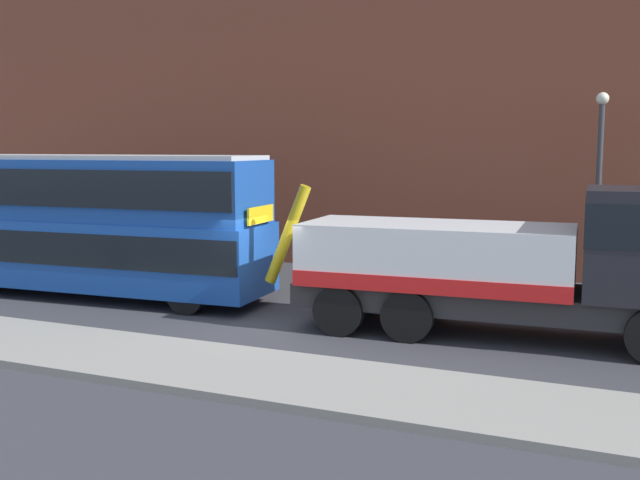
% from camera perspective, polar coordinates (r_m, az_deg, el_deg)
% --- Properties ---
extents(ground_plane, '(120.00, 120.00, 0.00)m').
position_cam_1_polar(ground_plane, '(18.34, -3.72, -6.26)').
color(ground_plane, '#38383D').
extents(near_kerb, '(60.00, 2.80, 0.15)m').
position_cam_1_polar(near_kerb, '(14.83, -11.17, -9.39)').
color(near_kerb, gray).
rests_on(near_kerb, ground_plane).
extents(building_facade, '(60.00, 1.50, 16.00)m').
position_cam_1_polar(building_facade, '(26.37, 5.26, 15.50)').
color(building_facade, brown).
rests_on(building_facade, ground_plane).
extents(recovery_tow_truck, '(10.20, 3.12, 3.67)m').
position_cam_1_polar(recovery_tow_truck, '(16.86, 14.99, -1.61)').
color(recovery_tow_truck, '#2D2D2D').
rests_on(recovery_tow_truck, ground_plane).
extents(double_decker_bus, '(11.14, 3.15, 4.06)m').
position_cam_1_polar(double_decker_bus, '(21.96, -17.84, 1.56)').
color(double_decker_bus, '#19479E').
rests_on(double_decker_bus, ground_plane).
extents(street_lamp, '(0.36, 0.36, 5.83)m').
position_cam_1_polar(street_lamp, '(22.66, 20.90, 4.74)').
color(street_lamp, '#38383D').
rests_on(street_lamp, ground_plane).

